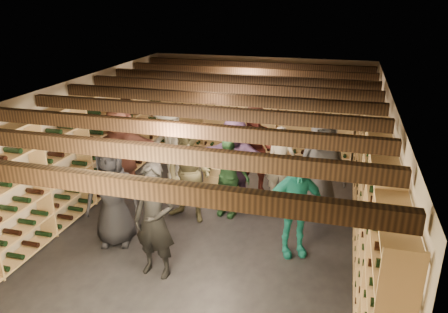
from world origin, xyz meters
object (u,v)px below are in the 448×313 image
at_px(person_9, 170,145).
at_px(person_12, 321,168).
at_px(crate_stack_left, 217,178).
at_px(person_8, 256,151).
at_px(person_10, 227,177).
at_px(crate_stack_right, 231,180).
at_px(person_4, 295,207).
at_px(crate_loose, 312,196).
at_px(person_0, 112,194).
at_px(person_7, 280,165).
at_px(person_11, 234,160).
at_px(person_1, 155,221).
at_px(person_5, 121,149).
at_px(person_2, 189,174).

height_order(person_9, person_12, person_12).
height_order(crate_stack_left, person_8, person_8).
bearing_deg(person_10, crate_stack_right, 113.94).
distance_m(person_4, person_10, 1.65).
relative_size(crate_loose, person_10, 0.33).
xyz_separation_m(person_0, person_7, (2.36, 2.23, -0.12)).
height_order(person_8, person_11, person_8).
bearing_deg(person_4, person_8, 93.48).
distance_m(person_1, person_7, 3.15).
distance_m(crate_stack_right, crate_loose, 1.68).
height_order(crate_stack_left, person_5, person_5).
xyz_separation_m(crate_loose, person_0, (-3.00, -2.43, 0.79)).
distance_m(crate_stack_left, person_8, 1.05).
height_order(person_8, person_12, person_12).
relative_size(crate_stack_right, person_11, 0.33).
distance_m(crate_stack_right, person_4, 2.55).
bearing_deg(crate_stack_left, person_2, -94.61).
xyz_separation_m(person_2, person_9, (-0.91, 1.37, -0.01)).
relative_size(crate_stack_right, person_4, 0.35).
bearing_deg(person_1, person_9, 114.73).
relative_size(person_2, person_7, 1.19).
height_order(person_5, person_11, person_5).
height_order(person_5, person_9, person_5).
distance_m(crate_stack_left, person_10, 1.22).
xyz_separation_m(person_9, person_11, (1.49, -0.45, -0.02)).
xyz_separation_m(crate_loose, person_7, (-0.64, -0.19, 0.67)).
bearing_deg(crate_loose, person_7, -163.28).
xyz_separation_m(person_5, person_9, (0.82, 0.60, -0.04)).
height_order(crate_stack_left, person_9, person_9).
xyz_separation_m(crate_stack_right, person_4, (1.51, -1.98, 0.57)).
relative_size(person_0, person_11, 1.00).
distance_m(person_4, person_9, 3.46).
bearing_deg(person_7, person_10, -135.19).
distance_m(person_2, person_9, 1.65).
height_order(person_10, person_11, person_11).
distance_m(person_7, person_9, 2.36).
bearing_deg(person_2, crate_stack_left, 97.23).
distance_m(person_8, person_11, 0.55).
distance_m(person_11, person_12, 1.64).
relative_size(person_2, person_12, 0.96).
bearing_deg(crate_loose, person_12, -76.70).
distance_m(crate_loose, person_5, 3.95).
xyz_separation_m(crate_stack_right, person_9, (-1.32, -0.00, 0.64)).
relative_size(person_8, person_9, 1.04).
bearing_deg(person_11, person_4, -44.31).
distance_m(crate_loose, person_0, 3.94).
distance_m(person_1, person_10, 2.11).
xyz_separation_m(person_7, person_10, (-0.84, -0.81, -0.01)).
bearing_deg(person_5, person_12, -9.32).
distance_m(person_1, person_12, 3.27).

